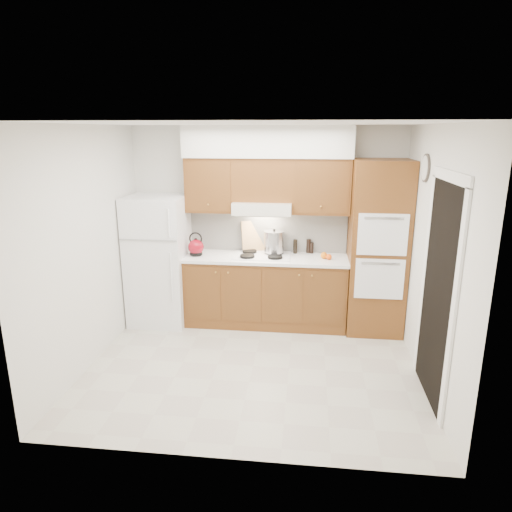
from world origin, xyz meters
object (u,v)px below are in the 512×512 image
Objects in this scene: oven_cabinet at (377,248)px; kettle at (196,247)px; fridge at (159,260)px; stock_pot at (274,242)px.

oven_cabinet is 2.34m from kettle.
oven_cabinet is (2.85, 0.03, 0.24)m from fridge.
stock_pot is at bearing 7.01° from fridge.
kettle is at bearing 0.51° from fridge.
oven_cabinet is 10.63× the size of kettle.
fridge is 8.31× the size of kettle.
kettle is at bearing -179.25° from oven_cabinet.
fridge reaches higher than stock_pot.
oven_cabinet is at bearing 0.70° from fridge.
fridge is 0.78× the size of oven_cabinet.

